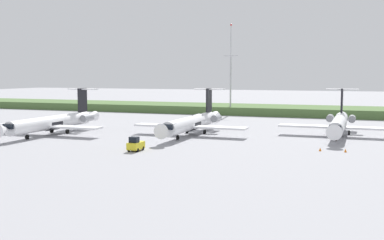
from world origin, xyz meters
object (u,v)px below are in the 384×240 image
regional_jet_nearest (54,122)px  safety_cone_mid_marker (345,150)px  regional_jet_second (193,122)px  regional_jet_third (339,123)px  antenna_mast (231,78)px  safety_cone_front_marker (320,149)px  baggage_tug (136,145)px

regional_jet_nearest → safety_cone_mid_marker: bearing=-2.8°
regional_jet_second → regional_jet_nearest: bearing=-161.2°
regional_jet_second → regional_jet_third: 28.81m
regional_jet_third → regional_jet_second: bearing=-162.5°
regional_jet_second → safety_cone_mid_marker: 31.82m
antenna_mast → safety_cone_front_marker: bearing=-62.5°
baggage_tug → safety_cone_front_marker: bearing=19.9°
safety_cone_front_marker → safety_cone_mid_marker: same height
regional_jet_nearest → safety_cone_front_marker: bearing=-3.1°
regional_jet_nearest → safety_cone_mid_marker: regional_jet_nearest is taller
regional_jet_third → baggage_tug: 42.15m
antenna_mast → regional_jet_nearest: bearing=-109.9°
regional_jet_second → baggage_tug: (-1.64, -21.77, -1.53)m
antenna_mast → safety_cone_front_marker: antenna_mast is taller
regional_jet_nearest → safety_cone_mid_marker: 56.08m
regional_jet_nearest → baggage_tug: 27.96m
regional_jet_nearest → antenna_mast: 61.72m
baggage_tug → safety_cone_front_marker: size_ratio=5.82×
regional_jet_third → baggage_tug: regional_jet_third is taller
regional_jet_second → safety_cone_front_marker: (25.71, -11.86, -2.26)m
regional_jet_second → safety_cone_mid_marker: size_ratio=56.36×
regional_jet_nearest → baggage_tug: size_ratio=9.69×
antenna_mast → safety_cone_mid_marker: bearing=-59.7°
regional_jet_nearest → antenna_mast: (20.83, 57.46, 8.56)m
antenna_mast → regional_jet_third: bearing=-50.2°
regional_jet_third → safety_cone_mid_marker: (2.03, -20.38, -2.26)m
regional_jet_third → antenna_mast: size_ratio=1.15×
antenna_mast → safety_cone_mid_marker: antenna_mast is taller
antenna_mast → safety_cone_front_marker: 68.84m
safety_cone_front_marker → baggage_tug: bearing=-160.1°
baggage_tug → safety_cone_front_marker: 29.10m
safety_cone_front_marker → safety_cone_mid_marker: (3.80, 0.15, 0.00)m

